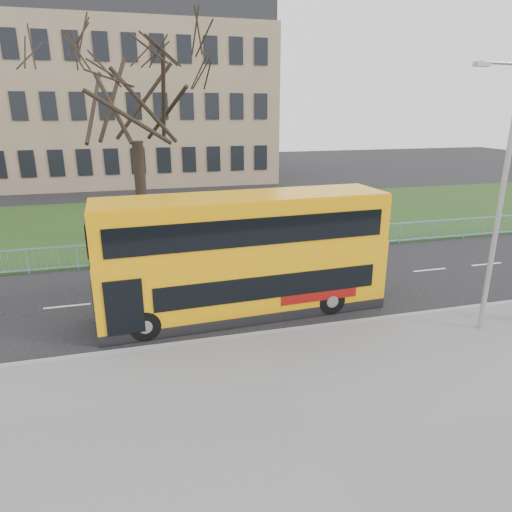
{
  "coord_description": "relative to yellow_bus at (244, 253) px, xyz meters",
  "views": [
    {
      "loc": [
        -3.33,
        -13.82,
        6.77
      ],
      "look_at": [
        0.65,
        1.0,
        1.81
      ],
      "focal_mm": 32.0,
      "sensor_mm": 36.0,
      "label": 1
    }
  ],
  "objects": [
    {
      "name": "yellow_bus",
      "position": [
        0.0,
        0.0,
        0.0
      ],
      "size": [
        9.78,
        2.75,
        4.06
      ],
      "rotation": [
        0.0,
        0.0,
        0.05
      ],
      "color": "#FFA90A",
      "rests_on": "ground"
    },
    {
      "name": "kerb",
      "position": [
        -0.07,
        -1.94,
        -2.11
      ],
      "size": [
        80.0,
        0.2,
        0.14
      ],
      "primitive_type": "cube",
      "color": "gray",
      "rests_on": "ground"
    },
    {
      "name": "bare_tree",
      "position": [
        -3.07,
        9.61,
        4.09
      ],
      "size": [
        8.66,
        8.66,
        12.37
      ],
      "primitive_type": null,
      "color": "black",
      "rests_on": "grass_verge"
    },
    {
      "name": "pavement",
      "position": [
        -0.07,
        -7.14,
        -2.12
      ],
      "size": [
        80.0,
        10.5,
        0.12
      ],
      "primitive_type": "cube",
      "color": "slate",
      "rests_on": "ground"
    },
    {
      "name": "street_lamp",
      "position": [
        6.83,
        -3.36,
        2.25
      ],
      "size": [
        1.67,
        0.24,
        7.85
      ],
      "rotation": [
        0.0,
        0.0,
        0.04
      ],
      "color": "#989DA1",
      "rests_on": "pavement"
    },
    {
      "name": "civic_building",
      "position": [
        -5.07,
        34.61,
        4.82
      ],
      "size": [
        30.0,
        15.0,
        14.0
      ],
      "primitive_type": "cube",
      "color": "#8F735A",
      "rests_on": "ground"
    },
    {
      "name": "grass_verge",
      "position": [
        -0.07,
        13.91,
        -2.14
      ],
      "size": [
        80.0,
        15.4,
        0.08
      ],
      "primitive_type": "cube",
      "color": "#1A3613",
      "rests_on": "ground"
    },
    {
      "name": "ground",
      "position": [
        -0.07,
        -0.39,
        -2.18
      ],
      "size": [
        120.0,
        120.0,
        0.0
      ],
      "primitive_type": "plane",
      "color": "black",
      "rests_on": "ground"
    },
    {
      "name": "guard_railing",
      "position": [
        -0.07,
        6.21,
        -1.63
      ],
      "size": [
        40.0,
        0.12,
        1.1
      ],
      "primitive_type": null,
      "color": "#7FB3E2",
      "rests_on": "ground"
    }
  ]
}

